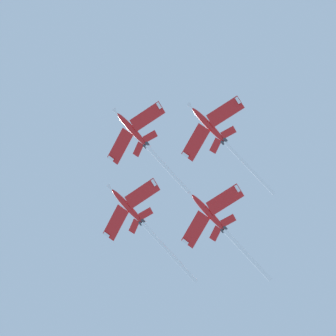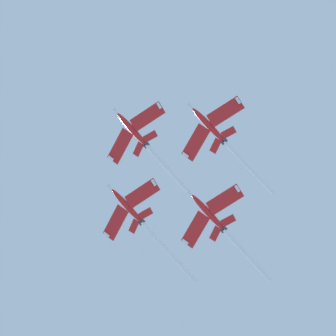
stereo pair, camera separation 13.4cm
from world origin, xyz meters
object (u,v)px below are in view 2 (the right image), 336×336
(jet_left_wing, at_px, (217,134))
(jet_slot, at_px, (219,224))
(jet_right_wing, at_px, (140,220))
(jet_lead, at_px, (141,139))

(jet_left_wing, relative_size, jet_slot, 1.04)
(jet_left_wing, height_order, jet_right_wing, jet_left_wing)
(jet_lead, bearing_deg, jet_right_wing, -38.20)
(jet_lead, relative_size, jet_right_wing, 0.87)
(jet_lead, height_order, jet_right_wing, jet_lead)
(jet_lead, xyz_separation_m, jet_slot, (1.63, -26.09, -14.30))
(jet_slot, bearing_deg, jet_lead, 93.58)
(jet_left_wing, relative_size, jet_right_wing, 0.91)
(jet_left_wing, bearing_deg, jet_lead, 41.89)
(jet_left_wing, bearing_deg, jet_slot, -40.00)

